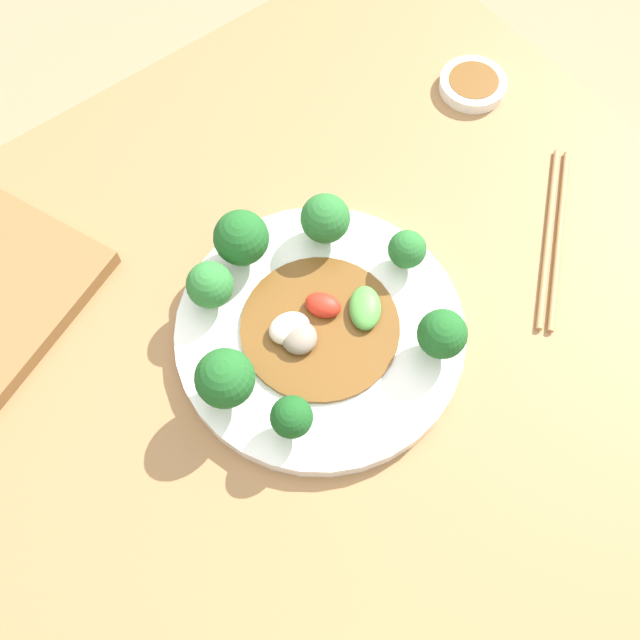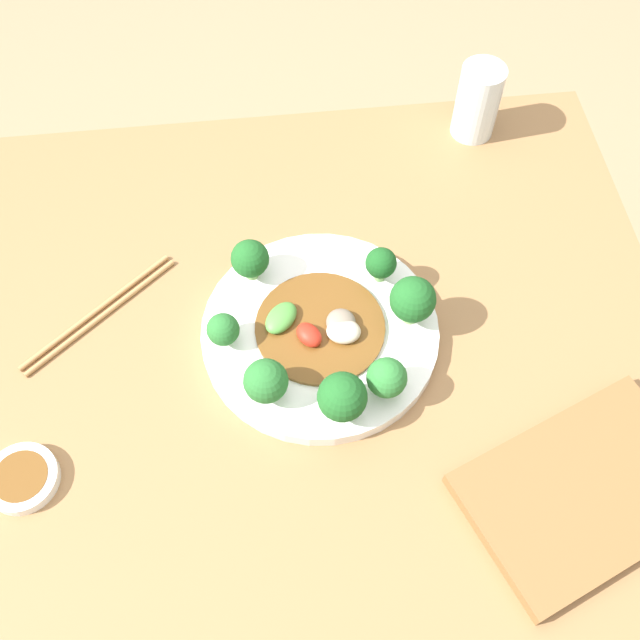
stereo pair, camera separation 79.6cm
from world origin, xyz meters
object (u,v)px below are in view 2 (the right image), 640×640
chopsticks (99,313)px  sauce_dish (22,478)px  plate (320,332)px  broccoli_north (342,397)px  broccoli_southwest (381,263)px  broccoli_east (223,330)px  cutting_board (586,491)px  broccoli_northwest (387,378)px  stirfry_center (320,326)px  broccoli_southeast (250,259)px  broccoli_northeast (266,381)px  drinking_glass (478,101)px  broccoli_west (413,300)px

chopsticks → sauce_dish: 0.23m
plate → sauce_dish: bearing=23.0°
broccoli_north → broccoli_southwest: size_ratio=1.29×
broccoli_east → cutting_board: (-0.40, 0.24, -0.04)m
broccoli_northwest → chopsticks: size_ratio=0.29×
broccoli_east → stirfry_center: broccoli_east is taller
broccoli_southeast → broccoli_northeast: bearing=92.2°
broccoli_southwest → broccoli_east: bearing=19.7°
broccoli_southeast → chopsticks: bearing=7.6°
broccoli_north → stirfry_center: bearing=-83.8°
broccoli_northwest → sauce_dish: (0.43, 0.06, -0.04)m
broccoli_southwest → chopsticks: broccoli_southwest is taller
plate → sauce_dish: size_ratio=3.62×
chopsticks → sauce_dish: bearing=70.4°
broccoli_southeast → cutting_board: broccoli_southeast is taller
drinking_glass → cutting_board: size_ratio=0.37×
broccoli_north → drinking_glass: 0.53m
broccoli_west → broccoli_southwest: broccoli_west is taller
broccoli_northeast → chopsticks: 0.26m
broccoli_east → broccoli_southwest: broccoli_southwest is taller
broccoli_northeast → broccoli_west: bearing=-155.2°
broccoli_southwest → sauce_dish: bearing=26.3°
broccoli_northeast → broccoli_southeast: size_ratio=1.01×
broccoli_southwest → chopsticks: size_ratio=0.27×
broccoli_north → broccoli_west: 0.16m
broccoli_southwest → cutting_board: (-0.19, 0.31, -0.04)m
broccoli_north → broccoli_northwest: broccoli_north is taller
broccoli_northwest → broccoli_southeast: 0.24m
stirfry_center → broccoli_north: bearing=96.2°
broccoli_west → broccoli_southeast: (0.20, -0.09, -0.01)m
plate → cutting_board: bearing=138.8°
broccoli_northeast → chopsticks: (0.21, -0.15, -0.05)m
broccoli_northeast → broccoli_southwest: (-0.16, -0.15, -0.00)m
broccoli_north → chopsticks: broccoli_north is taller
broccoli_northeast → broccoli_southeast: bearing=-87.8°
broccoli_west → sauce_dish: (0.48, 0.16, -0.05)m
broccoli_west → broccoli_southeast: 0.22m
broccoli_west → chopsticks: size_ratio=0.37×
drinking_glass → chopsticks: size_ratio=0.59×
plate → broccoli_northeast: bearing=49.3°
plate → broccoli_northeast: size_ratio=4.86×
broccoli_east → broccoli_southwest: bearing=-160.3°
broccoli_northwest → broccoli_east: bearing=-25.5°
plate → broccoli_southeast: bearing=-48.9°
broccoli_southwest → cutting_board: bearing=121.4°
broccoli_north → sauce_dish: size_ratio=0.83×
broccoli_west → broccoli_southeast: size_ratio=1.18×
broccoli_east → broccoli_west: broccoli_west is taller
broccoli_southeast → broccoli_southwest: (-0.17, 0.02, -0.00)m
broccoli_northeast → broccoli_north: (-0.09, 0.03, 0.00)m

